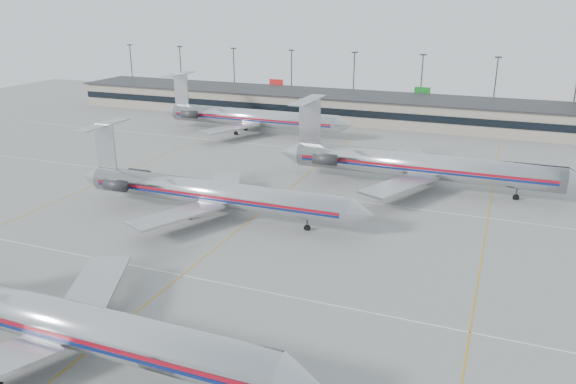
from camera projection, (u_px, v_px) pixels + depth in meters
The scene contains 8 objects.
ground at pixel (125, 322), 52.08m from camera, with size 260.00×260.00×0.00m, color gray.
apron_markings at pixel (182, 275), 60.87m from camera, with size 160.00×0.15×0.02m, color silver.
terminal at pixel (373, 108), 137.19m from camera, with size 162.00×17.00×6.25m.
light_mast_row at pixel (387, 79), 147.76m from camera, with size 163.60×0.40×15.28m.
jet_foreground at pixel (45, 317), 46.19m from camera, with size 47.02×27.69×12.31m.
jet_second_row at pixel (209, 192), 76.64m from camera, with size 44.68×26.31×11.69m.
jet_third_row at pixel (416, 165), 87.85m from camera, with size 48.19×29.64×13.18m.
jet_back_row at pixel (249, 117), 124.33m from camera, with size 46.11×28.36×12.61m.
Camera 1 is at (30.85, -36.54, 28.32)m, focal length 35.00 mm.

